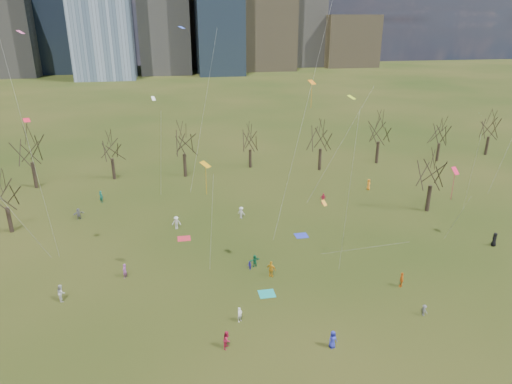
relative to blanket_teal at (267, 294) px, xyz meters
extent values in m
plane|color=black|center=(0.90, -1.86, -0.01)|extent=(500.00, 500.00, 0.00)
cube|color=#384C66|center=(-59.10, 218.14, 32.48)|extent=(25.00, 25.00, 65.00)
cube|color=slate|center=(70.90, 228.14, 28.98)|extent=(22.00, 22.00, 58.00)
cube|color=#726347|center=(5.90, 238.14, 23.98)|extent=(30.00, 30.00, 48.00)
cube|color=#726347|center=(95.90, 223.14, 13.98)|extent=(30.00, 28.00, 28.00)
cylinder|color=black|center=(-30.10, 37.14, 2.12)|extent=(0.55, 0.55, 4.28)
cylinder|color=black|center=(-18.10, 39.14, 1.79)|extent=(0.52, 0.52, 3.60)
cylinder|color=black|center=(-6.10, 38.14, 2.01)|extent=(0.54, 0.54, 4.05)
cylinder|color=black|center=(5.90, 41.14, 1.67)|extent=(0.51, 0.51, 3.38)
cylinder|color=black|center=(17.90, 37.14, 1.97)|extent=(0.54, 0.54, 3.96)
cylinder|color=black|center=(29.90, 39.14, 2.05)|extent=(0.54, 0.54, 4.14)
cylinder|color=black|center=(41.90, 38.14, 1.74)|extent=(0.52, 0.52, 3.51)
cylinder|color=black|center=(53.90, 40.14, 1.85)|extent=(0.53, 0.53, 3.74)
cylinder|color=black|center=(-29.10, 20.14, 1.67)|extent=(0.51, 0.51, 3.38)
cylinder|color=black|center=(26.90, 16.14, 1.90)|extent=(0.53, 0.53, 3.83)
cube|color=teal|center=(0.00, 0.00, 0.00)|extent=(1.60, 1.50, 0.03)
cube|color=#2835BB|center=(7.07, 11.90, 0.00)|extent=(1.60, 1.50, 0.03)
cube|color=red|center=(-7.49, 13.91, 0.00)|extent=(1.60, 1.50, 0.03)
imported|color=#2930B3|center=(3.65, -8.75, 0.78)|extent=(0.88, 0.68, 1.58)
imported|color=white|center=(-3.33, -3.81, 0.70)|extent=(0.63, 0.59, 1.44)
imported|color=#C51C44|center=(-4.93, -7.11, 0.80)|extent=(0.92, 0.99, 1.63)
imported|color=slate|center=(13.42, -6.21, 0.54)|extent=(0.63, 0.82, 1.12)
imported|color=orange|center=(1.14, 3.08, 0.90)|extent=(1.11, 1.01, 1.82)
imported|color=#186E44|center=(-0.14, 5.51, 0.69)|extent=(1.38, 0.79, 1.41)
imported|color=black|center=(28.99, 4.79, 0.85)|extent=(0.97, 1.00, 1.73)
imported|color=#8D478F|center=(-14.02, 5.87, 0.80)|extent=(0.63, 0.71, 1.63)
imported|color=#362AB9|center=(-0.84, 4.98, 0.47)|extent=(0.45, 0.53, 0.96)
imported|color=silver|center=(-8.29, 17.01, 0.86)|extent=(1.21, 0.79, 1.75)
imported|color=#BC1A3E|center=(13.20, 21.51, 0.82)|extent=(0.99, 0.43, 1.67)
imported|color=slate|center=(-21.26, 22.64, 0.77)|extent=(1.53, 0.99, 1.57)
imported|color=orange|center=(22.31, 25.87, 0.87)|extent=(0.71, 0.95, 1.76)
imported|color=#166552|center=(-18.97, 28.43, 0.90)|extent=(0.80, 0.76, 1.84)
imported|color=silver|center=(-19.72, 2.75, 0.85)|extent=(0.87, 0.99, 1.73)
imported|color=silver|center=(0.52, 18.74, 0.81)|extent=(1.21, 1.15, 1.65)
imported|color=orange|center=(13.72, -1.33, 0.80)|extent=(0.82, 1.02, 1.62)
plane|color=orange|center=(-5.28, 3.46, 12.70)|extent=(1.35, 1.36, 0.48)
cylinder|color=silver|center=(-5.07, 1.88, 7.04)|extent=(0.43, 3.19, 11.32)
cylinder|color=orange|center=(-5.28, 3.46, 11.05)|extent=(0.04, 0.04, 2.70)
plane|color=#CDEF25|center=(7.83, 0.95, 18.99)|extent=(1.02, 1.01, 0.31)
cylinder|color=silver|center=(7.02, -1.86, 10.19)|extent=(1.63, 5.63, 17.61)
plane|color=#EB1A44|center=(22.65, 5.36, 9.71)|extent=(1.18, 0.97, 0.74)
cylinder|color=silver|center=(21.06, 1.67, 5.55)|extent=(3.20, 7.40, 8.34)
cylinder|color=#EB1A44|center=(22.65, 5.36, 7.84)|extent=(0.04, 0.04, 3.15)
plane|color=#F75B98|center=(-21.07, 9.32, 24.44)|extent=(0.86, 0.89, 0.30)
cylinder|color=silver|center=(-20.95, 5.84, 12.91)|extent=(0.26, 6.99, 23.06)
cylinder|color=silver|center=(5.21, 5.59, 18.08)|extent=(5.12, 6.29, 33.40)
plane|color=green|center=(29.91, 12.56, 14.50)|extent=(1.18, 1.29, 0.66)
cylinder|color=silver|center=(26.42, 7.56, 7.94)|extent=(7.00, 10.01, 13.13)
plane|color=blue|center=(-5.88, 26.40, 24.54)|extent=(1.26, 1.25, 0.28)
cylinder|color=silver|center=(-3.83, 23.81, 12.96)|extent=(4.14, 5.19, 23.16)
plane|color=orange|center=(9.95, 19.10, 18.02)|extent=(1.34, 1.26, 0.50)
cylinder|color=silver|center=(13.06, 16.63, 9.70)|extent=(6.24, 4.97, 16.64)
cylinder|color=orange|center=(9.95, 19.10, 16.20)|extent=(0.04, 0.04, 3.00)
plane|color=#FFA428|center=(7.10, 4.40, 7.43)|extent=(0.86, 0.78, 0.56)
cylinder|color=silver|center=(9.24, -0.59, 4.41)|extent=(4.31, 10.00, 6.06)
plane|color=#F71B3A|center=(-21.87, 9.26, 16.41)|extent=(1.07, 1.05, 0.27)
cylinder|color=silver|center=(-23.10, 4.34, 8.90)|extent=(2.48, 9.87, 15.03)
plane|color=white|center=(-10.21, 26.31, 15.44)|extent=(0.84, 0.74, 0.53)
cylinder|color=silver|center=(-9.70, 21.78, 8.41)|extent=(1.04, 9.07, 14.06)
camera|label=1|loc=(-8.52, -37.81, 25.51)|focal=32.00mm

